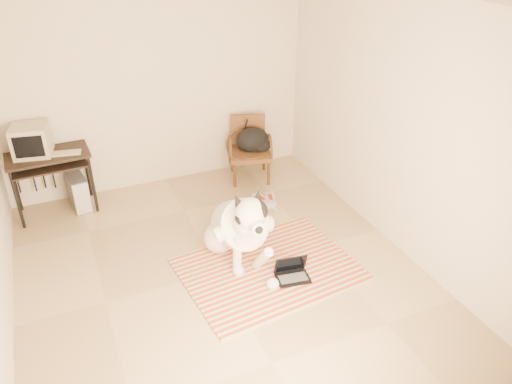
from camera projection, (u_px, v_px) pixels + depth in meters
floor at (219, 272)px, 5.25m from camera, size 4.50×4.50×0.00m
ceiling at (207, 1)px, 3.91m from camera, size 4.50×4.50×0.00m
wall_back at (156, 86)px, 6.37m from camera, size 4.50×0.00×4.50m
wall_front at (345, 317)px, 2.79m from camera, size 4.50×0.00×4.50m
wall_right at (393, 124)px, 5.27m from camera, size 0.00×4.50×4.50m
rug at (269, 269)px, 5.28m from camera, size 1.89×1.52×0.02m
dog at (239, 227)px, 5.26m from camera, size 0.67×1.40×1.01m
laptop at (292, 272)px, 5.12m from camera, size 0.37×0.29×0.24m
computer_desk at (49, 163)px, 5.97m from camera, size 0.97×0.57×0.79m
crt_monitor at (31, 140)px, 5.83m from camera, size 0.47×0.46×0.36m
desk_keyboard at (65, 153)px, 5.92m from camera, size 0.37×0.19×0.02m
pc_tower at (78, 191)px, 6.30m from camera, size 0.26×0.49×0.44m
rattan_chair at (249, 149)px, 6.91m from camera, size 0.69×0.68×0.85m
backpack at (254, 141)px, 6.84m from camera, size 0.47×0.39×0.34m
sneaker_left at (262, 202)px, 6.40m from camera, size 0.19×0.34×0.11m
sneaker_right at (271, 202)px, 6.41m from camera, size 0.20×0.32×0.10m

